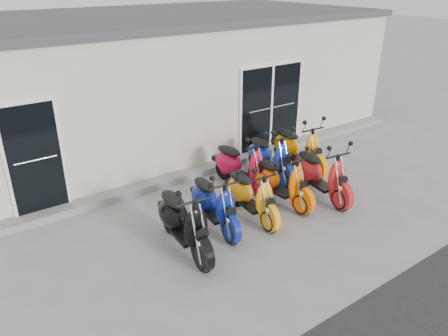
% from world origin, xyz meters
% --- Properties ---
extents(ground, '(80.00, 80.00, 0.00)m').
position_xyz_m(ground, '(0.00, 0.00, 0.00)').
color(ground, gray).
rests_on(ground, ground).
extents(building, '(14.00, 6.00, 3.20)m').
position_xyz_m(building, '(0.00, 5.20, 1.60)').
color(building, beige).
rests_on(building, ground).
extents(roof_cap, '(14.20, 6.20, 0.16)m').
position_xyz_m(roof_cap, '(0.00, 5.20, 3.28)').
color(roof_cap, '#3F3F42').
rests_on(roof_cap, building).
extents(front_step, '(14.00, 0.40, 0.15)m').
position_xyz_m(front_step, '(0.00, 2.02, 0.07)').
color(front_step, gray).
rests_on(front_step, ground).
extents(door_left, '(1.07, 0.08, 2.22)m').
position_xyz_m(door_left, '(-3.20, 2.17, 1.26)').
color(door_left, black).
rests_on(door_left, front_step).
extents(door_right, '(2.02, 0.08, 2.22)m').
position_xyz_m(door_right, '(2.60, 2.17, 1.26)').
color(door_right, black).
rests_on(door_right, front_step).
extents(scooter_front_black, '(0.89, 2.00, 1.43)m').
position_xyz_m(scooter_front_black, '(-1.58, -0.44, 0.72)').
color(scooter_front_black, black).
rests_on(scooter_front_black, ground).
extents(scooter_front_blue, '(0.85, 1.84, 1.32)m').
position_xyz_m(scooter_front_blue, '(-0.76, -0.15, 0.66)').
color(scooter_front_blue, navy).
rests_on(scooter_front_blue, ground).
extents(scooter_front_orange_a, '(0.77, 1.78, 1.28)m').
position_xyz_m(scooter_front_orange_a, '(0.01, -0.27, 0.64)').
color(scooter_front_orange_a, '#FF9F0C').
rests_on(scooter_front_orange_a, ground).
extents(scooter_front_orange_b, '(0.76, 1.84, 1.33)m').
position_xyz_m(scooter_front_orange_b, '(0.86, -0.15, 0.67)').
color(scooter_front_orange_b, '#FF6100').
rests_on(scooter_front_orange_b, ground).
extents(scooter_front_red, '(0.94, 1.95, 1.38)m').
position_xyz_m(scooter_front_red, '(1.73, -0.45, 0.69)').
color(scooter_front_red, red).
rests_on(scooter_front_red, ground).
extents(scooter_back_red, '(0.86, 1.92, 1.37)m').
position_xyz_m(scooter_back_red, '(0.66, 0.87, 0.69)').
color(scooter_back_red, '#B70B31').
rests_on(scooter_back_red, ground).
extents(scooter_back_blue, '(0.87, 1.90, 1.35)m').
position_xyz_m(scooter_back_blue, '(1.48, 0.88, 0.68)').
color(scooter_back_blue, '#0E2B9B').
rests_on(scooter_back_blue, ground).
extents(scooter_back_yellow, '(0.87, 2.00, 1.44)m').
position_xyz_m(scooter_back_yellow, '(2.32, 0.82, 0.72)').
color(scooter_back_yellow, '#FB8D00').
rests_on(scooter_back_yellow, ground).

